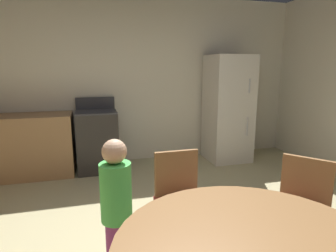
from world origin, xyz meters
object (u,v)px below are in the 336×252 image
(oven_range, at_px, (97,140))
(person_child, at_px, (117,210))
(refrigerator, at_px, (228,109))
(chair_north, at_px, (180,197))
(chair_northeast, at_px, (301,207))

(oven_range, bearing_deg, person_child, -88.39)
(refrigerator, relative_size, person_child, 1.61)
(refrigerator, xyz_separation_m, chair_north, (-1.54, -2.21, -0.38))
(refrigerator, relative_size, chair_north, 2.02)
(chair_northeast, distance_m, person_child, 1.41)
(oven_range, distance_m, chair_north, 2.35)
(chair_north, bearing_deg, oven_range, -165.66)
(chair_northeast, bearing_deg, refrigerator, -143.00)
(chair_northeast, xyz_separation_m, person_child, (-1.40, 0.18, 0.08))
(chair_north, distance_m, chair_northeast, 0.95)
(chair_northeast, bearing_deg, person_child, -45.77)
(oven_range, relative_size, chair_north, 1.26)
(chair_north, height_order, person_child, person_child)
(oven_range, height_order, chair_north, oven_range)
(refrigerator, bearing_deg, oven_range, 178.57)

